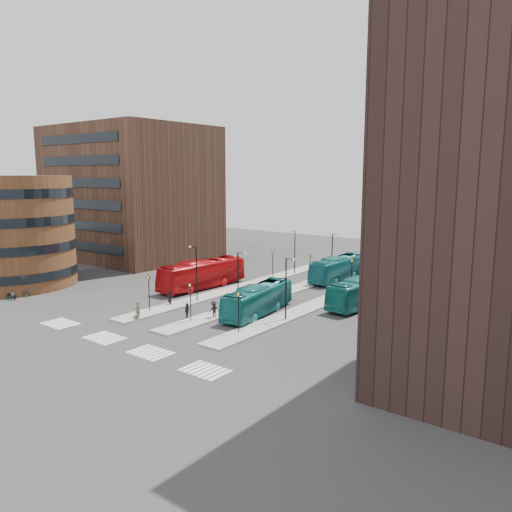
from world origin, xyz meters
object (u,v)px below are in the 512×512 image
Objects in this scene: traveller at (138,310)px; bicycle_near at (9,296)px; teal_bus_c at (365,291)px; bicycle_far at (23,293)px; teal_bus_a at (258,300)px; commuter_a at (170,298)px; commuter_b at (187,311)px; teal_bus_d at (418,265)px; bicycle_mid at (12,295)px; suitcase at (136,318)px; commuter_c at (214,310)px; teal_bus_b at (338,268)px; red_bus at (202,274)px.

traveller is 0.97× the size of bicycle_near.
teal_bus_c is 39.23m from bicycle_far.
teal_bus_a is 28.99m from bicycle_near.
teal_bus_c is at bearing -139.25° from commuter_a.
commuter_b is 22.09m from bicycle_far.
teal_bus_a is 7.25m from commuter_b.
commuter_a is (-9.75, -3.04, -0.71)m from teal_bus_a.
teal_bus_d is at bearing -64.18° from bicycle_far.
teal_bus_c reaches higher than bicycle_near.
bicycle_near is 1.68m from bicycle_far.
suitcase is at bearing -82.18° from bicycle_mid.
teal_bus_d is 52.14m from bicycle_near.
teal_bus_d is (14.60, 37.15, 1.42)m from suitcase.
teal_bus_c is at bearing -96.00° from teal_bus_d.
bicycle_far is (-16.32, -7.90, -0.37)m from commuter_a.
bicycle_far is (-26.08, -10.94, -1.07)m from teal_bus_a.
suitcase is 7.63m from commuter_c.
bicycle_near is at bearing -137.04° from teal_bus_d.
teal_bus_b is at bearing -106.09° from commuter_a.
commuter_a is (3.03, -8.32, -0.97)m from red_bus.
red_bus is (-4.69, 14.36, 1.51)m from suitcase.
teal_bus_c is (7.26, 9.72, 0.08)m from teal_bus_a.
commuter_b is at bearing 158.17° from commuter_a.
commuter_c reaches higher than commuter_a.
commuter_b is at bearing 40.77° from traveller.
red_bus is 18.41m from teal_bus_b.
commuter_c reaches higher than traveller.
teal_bus_c is 7.03× the size of bicycle_mid.
red_bus is at bearing 126.47° from suitcase.
commuter_a is at bearing 123.72° from suitcase.
commuter_c is 1.10× the size of bicycle_mid.
red_bus is 7.28× the size of bicycle_near.
red_bus is at bearing -39.35° from bicycle_mid.
commuter_b is at bearing -138.75° from teal_bus_a.
teal_bus_a reaches higher than bicycle_far.
commuter_b is at bearing -50.37° from red_bus.
bicycle_mid is (-13.29, -17.53, -1.29)m from red_bus.
teal_bus_b is 11.49m from teal_bus_d.
suitcase is 0.34× the size of commuter_a.
red_bus reaches higher than commuter_c.
red_bus is 8.26× the size of commuter_b.
teal_bus_c is 21.28m from commuter_a.
teal_bus_b reaches higher than commuter_b.
teal_bus_d is 35.11m from commuter_a.
teal_bus_b is 7.16× the size of commuter_a.
traveller reaches higher than suitcase.
commuter_c is (5.61, 5.13, 0.63)m from suitcase.
teal_bus_b is 7.52× the size of commuter_b.
red_bus is at bearing -128.65° from teal_bus_b.
commuter_b is (-4.67, -5.48, -0.75)m from teal_bus_a.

